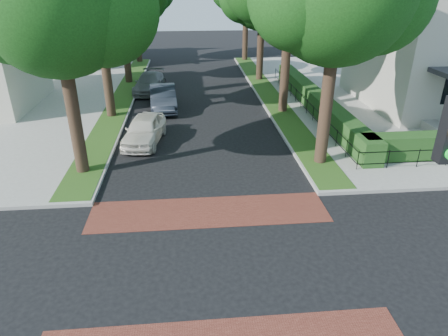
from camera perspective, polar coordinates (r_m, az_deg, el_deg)
The scene contains 12 objects.
ground at distance 12.69m, azimuth -1.29°, elevation -13.91°, with size 120.00×120.00×0.00m, color black.
sidewalk_ne at distance 36.00m, azimuth 29.38°, elevation 9.55°, with size 30.00×30.00×0.15m, color gray.
crosswalk_far at distance 15.28m, azimuth -2.14°, elevation -6.26°, with size 9.00×2.20×0.01m, color maroon.
grass_strip_ne at distance 30.53m, azimuth 6.44°, elevation 10.45°, with size 1.60×29.80×0.02m, color #254513.
grass_strip_nw at distance 30.31m, azimuth -14.32°, elevation 9.71°, with size 1.60×29.80×0.02m, color #254513.
tree_left_near at distance 17.67m, azimuth -22.52°, elevation 21.25°, with size 7.50×6.45×10.20m.
hedge_main_road at distance 27.13m, azimuth 13.01°, elevation 9.32°, with size 1.00×18.00×1.20m, color #1D4718.
fence_main_road at distance 26.94m, azimuth 11.34°, elevation 9.03°, with size 0.06×18.00×0.90m, color black, non-canonical shape.
house_left_far at distance 44.43m, azimuth -26.34°, elevation 19.28°, with size 10.00×9.00×10.14m.
parked_car_front at distance 21.74m, azimuth -11.31°, elevation 5.41°, with size 1.75×4.34×1.48m, color silver.
parked_car_middle at distance 27.37m, azimuth -8.69°, elevation 9.89°, with size 1.65×4.75×1.56m, color #202631.
parked_car_rear at distance 31.89m, azimuth -10.59°, elevation 11.86°, with size 1.99×4.89×1.42m, color slate.
Camera 1 is at (-0.61, -9.76, 8.08)m, focal length 32.00 mm.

